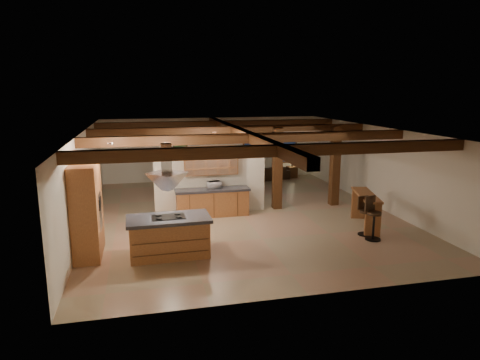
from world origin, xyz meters
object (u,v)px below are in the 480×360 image
object	(u,v)px
sofa	(267,173)
dining_table	(241,188)
kitchen_island	(169,236)
bar_counter	(366,205)

from	to	relation	value
sofa	dining_table	bearing A→B (deg)	43.42
kitchen_island	dining_table	bearing A→B (deg)	60.70
sofa	kitchen_island	bearing A→B (deg)	47.55
kitchen_island	bar_counter	bearing A→B (deg)	9.30
dining_table	sofa	size ratio (longest dim) A/B	0.77
kitchen_island	sofa	distance (m)	9.92
kitchen_island	dining_table	size ratio (longest dim) A/B	1.32
kitchen_island	sofa	size ratio (longest dim) A/B	1.02
kitchen_island	dining_table	world-z (taller)	kitchen_island
kitchen_island	bar_counter	distance (m)	6.15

